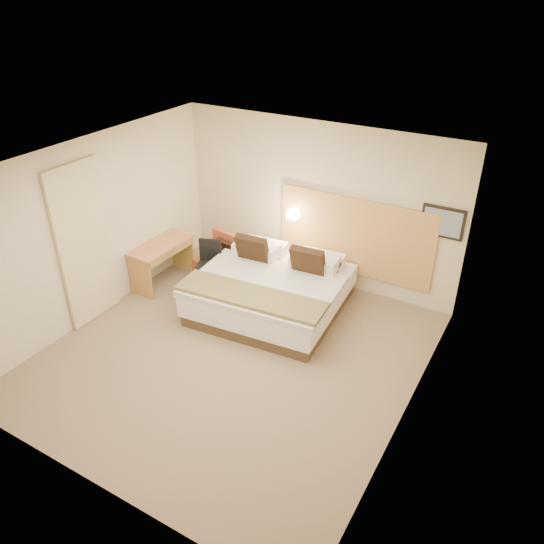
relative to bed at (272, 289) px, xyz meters
The scene contains 20 objects.
floor 1.33m from the bed, 84.43° to the right, with size 4.80×5.00×0.02m, color #816F57.
ceiling 2.69m from the bed, 84.43° to the right, with size 4.80×5.00×0.02m, color white.
wall_back 1.60m from the bed, 84.23° to the left, with size 4.80×0.02×2.70m, color beige.
wall_front 3.92m from the bed, 88.12° to the right, with size 4.80×0.02×2.70m, color beige.
wall_left 2.80m from the bed, 150.82° to the right, with size 0.02×5.00×2.70m, color beige.
wall_right 3.01m from the bed, 26.73° to the right, with size 0.02×5.00×2.70m, color beige.
headboard_panel 1.57m from the bed, 55.36° to the left, with size 2.60×0.04×1.30m, color tan.
art_frame 2.72m from the bed, 29.30° to the left, with size 0.62×0.03×0.47m, color black.
art_canvas 2.71m from the bed, 28.90° to the left, with size 0.54×0.01×0.39m, color #748CA1.
lamp_arm 1.42m from the bed, 101.15° to the left, with size 0.02×0.02×0.12m, color white.
lamp_shade 1.37m from the bed, 101.75° to the left, with size 0.15×0.15×0.15m, color #F4E3BE.
curtain 2.85m from the bed, 145.67° to the right, with size 0.06×0.90×2.42m, color beige.
bottle_a 1.03m from the bed, 140.21° to the left, with size 0.07×0.07×0.22m, color #8397CB.
bottle_b 1.00m from the bed, 137.81° to the left, with size 0.07×0.07×0.22m, color #94BBE4.
menu_folder 0.85m from the bed, 138.05° to the left, with size 0.14×0.05×0.24m, color black.
bed is the anchor object (origin of this frame).
lounge_chair 1.33m from the bed, 160.25° to the left, with size 0.81×0.74×0.75m.
side_table 0.87m from the bed, 139.66° to the left, with size 0.55×0.55×0.61m.
desk 2.01m from the bed, behind, with size 0.55×1.15×0.71m.
desk_chair 1.19m from the bed, behind, with size 0.62×0.62×0.84m.
Camera 1 is at (3.38, -4.77, 4.67)m, focal length 35.00 mm.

